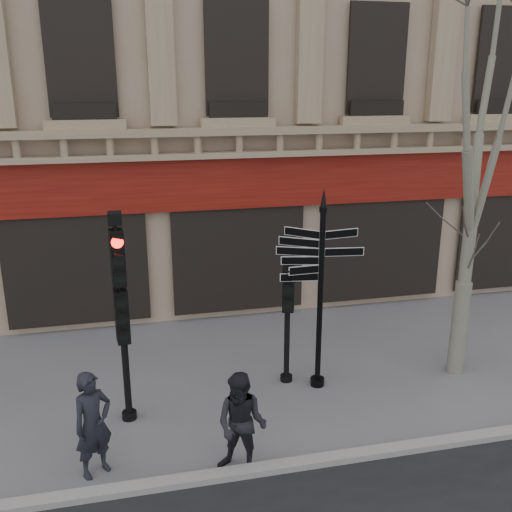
# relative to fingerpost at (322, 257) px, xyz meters

# --- Properties ---
(ground) EXTENTS (80.00, 80.00, 0.00)m
(ground) POSITION_rel_fingerpost_xyz_m (-0.87, -1.02, -2.76)
(ground) COLOR slate
(ground) RESTS_ON ground
(kerb) EXTENTS (80.00, 0.25, 0.12)m
(kerb) POSITION_rel_fingerpost_xyz_m (-0.87, -2.42, -2.70)
(kerb) COLOR gray
(kerb) RESTS_ON ground
(fingerpost) EXTENTS (2.15, 2.15, 4.10)m
(fingerpost) POSITION_rel_fingerpost_xyz_m (0.00, 0.00, 0.00)
(fingerpost) COLOR black
(fingerpost) RESTS_ON ground
(traffic_signal_main) EXTENTS (0.46, 0.35, 3.91)m
(traffic_signal_main) POSITION_rel_fingerpost_xyz_m (-3.78, -0.39, -0.29)
(traffic_signal_main) COLOR black
(traffic_signal_main) RESTS_ON ground
(traffic_signal_secondary) EXTENTS (0.51, 0.44, 2.59)m
(traffic_signal_secondary) POSITION_rel_fingerpost_xyz_m (-0.57, 0.32, -0.95)
(traffic_signal_secondary) COLOR black
(traffic_signal_secondary) RESTS_ON ground
(plane_tree) EXTENTS (2.97, 2.97, 7.88)m
(plane_tree) POSITION_rel_fingerpost_xyz_m (3.06, -0.12, 2.77)
(plane_tree) COLOR gray
(plane_tree) RESTS_ON ground
(pedestrian_a) EXTENTS (0.77, 0.70, 1.76)m
(pedestrian_a) POSITION_rel_fingerpost_xyz_m (-4.31, -1.83, -1.87)
(pedestrian_a) COLOR black
(pedestrian_a) RESTS_ON ground
(pedestrian_b) EXTENTS (1.05, 0.99, 1.72)m
(pedestrian_b) POSITION_rel_fingerpost_xyz_m (-2.05, -2.32, -1.89)
(pedestrian_b) COLOR black
(pedestrian_b) RESTS_ON ground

